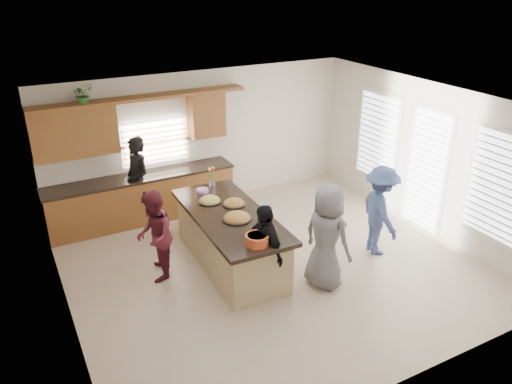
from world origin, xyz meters
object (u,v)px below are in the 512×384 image
woman_left_back (138,181)px  woman_left_mid (155,236)px  salad_bowl (257,239)px  island (230,240)px  woman_right_back (380,211)px  woman_right_front (327,237)px  woman_left_front (264,250)px

woman_left_back → woman_left_mid: bearing=-23.0°
salad_bowl → woman_left_back: (-0.84, 3.28, -0.15)m
island → woman_right_back: 2.62m
woman_left_back → woman_right_back: (3.37, -3.04, -0.08)m
salad_bowl → woman_right_front: woman_right_front is taller
woman_left_front → woman_right_front: size_ratio=0.88×
woman_left_mid → island: bearing=99.8°
salad_bowl → woman_right_front: bearing=-8.6°
woman_left_front → island: bearing=-176.9°
woman_right_back → woman_left_mid: bearing=88.8°
woman_left_mid → woman_right_back: 3.83m
island → salad_bowl: salad_bowl is taller
woman_left_back → woman_left_front: bearing=3.6°
island → woman_left_mid: woman_left_mid is taller
woman_left_back → woman_right_back: bearing=33.8°
woman_left_mid → salad_bowl: bearing=61.1°
woman_left_front → woman_right_back: 2.36m
woman_left_mid → woman_right_back: bearing=93.2°
woman_right_back → woman_left_back: bearing=62.5°
woman_left_mid → woman_right_front: woman_right_front is taller
woman_left_front → woman_right_front: 0.99m
island → woman_left_back: size_ratio=1.55×
island → woman_right_back: size_ratio=1.69×
woman_left_mid → woman_right_back: size_ratio=0.93×
salad_bowl → woman_left_front: woman_left_front is taller
salad_bowl → woman_left_back: bearing=104.4°
salad_bowl → woman_left_mid: bearing=132.1°
island → salad_bowl: 1.23m
woman_left_mid → woman_right_front: size_ratio=0.88×
salad_bowl → woman_left_mid: (-1.15, 1.28, -0.28)m
salad_bowl → woman_right_front: size_ratio=0.20×
woman_left_front → woman_right_front: (0.95, -0.26, 0.10)m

